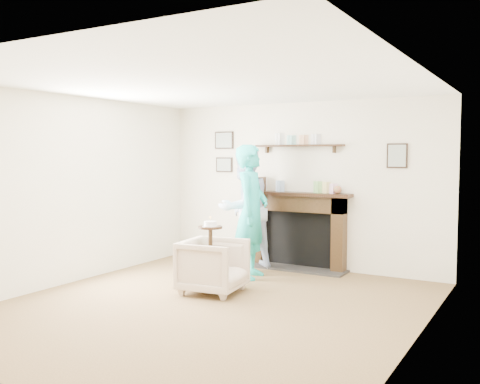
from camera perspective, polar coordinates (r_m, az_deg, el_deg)
name	(u,v)px	position (r m, az deg, el deg)	size (l,w,h in m)	color
ground	(210,306)	(6.19, -3.18, -12.09)	(5.00, 5.00, 0.00)	brown
room_shell	(241,162)	(6.54, 0.09, 3.21)	(4.54, 5.02, 2.52)	beige
armchair	(213,293)	(6.77, -2.85, -10.66)	(0.72, 0.74, 0.67)	tan
man	(244,270)	(8.05, 0.45, -8.30)	(0.89, 0.69, 1.83)	silver
woman	(251,277)	(7.57, 1.23, -9.09)	(0.68, 0.44, 1.85)	#20ACB7
pedestal_table	(210,246)	(6.65, -3.17, -5.77)	(0.30, 0.30, 0.95)	black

